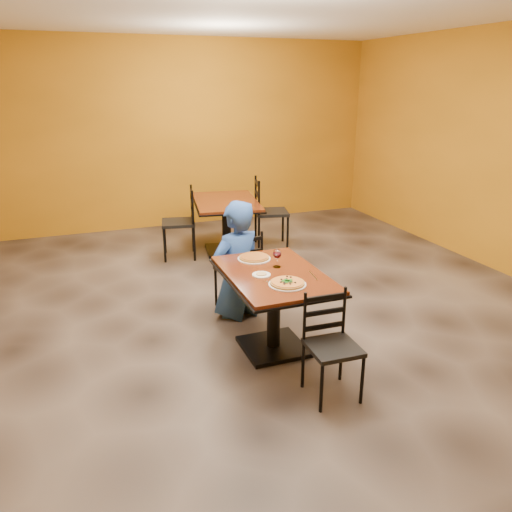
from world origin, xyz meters
name	(u,v)px	position (x,y,z in m)	size (l,w,h in m)	color
floor	(254,325)	(0.00, 0.00, 0.00)	(7.00, 8.00, 0.01)	black
wall_back	(168,135)	(0.00, 4.00, 1.50)	(7.00, 0.01, 3.00)	#BD7915
table_main	(274,293)	(0.00, -0.50, 0.56)	(0.83, 1.23, 0.75)	#62250F
table_second	(226,214)	(0.44, 2.32, 0.56)	(1.08, 1.43, 0.75)	#62250F
chair_main_near	(333,348)	(0.15, -1.32, 0.41)	(0.37, 0.37, 0.83)	black
chair_main_far	(238,270)	(-0.01, 0.46, 0.44)	(0.40, 0.40, 0.88)	black
chair_second_left	(178,223)	(-0.25, 2.32, 0.49)	(0.44, 0.44, 0.98)	black
chair_second_right	(271,213)	(1.13, 2.32, 0.51)	(0.46, 0.46, 1.02)	black
diner	(236,259)	(-0.07, 0.32, 0.61)	(0.61, 0.40, 1.22)	navy
plate_main	(287,284)	(0.00, -0.79, 0.76)	(0.31, 0.31, 0.01)	white
pizza_main	(287,283)	(0.00, -0.79, 0.77)	(0.28, 0.28, 0.02)	maroon
plate_far	(254,259)	(-0.04, -0.11, 0.76)	(0.31, 0.31, 0.01)	white
pizza_far	(254,257)	(-0.04, -0.11, 0.77)	(0.28, 0.28, 0.02)	#AF6C21
side_plate	(261,275)	(-0.13, -0.52, 0.76)	(0.16, 0.16, 0.01)	white
dip	(261,274)	(-0.13, -0.52, 0.76)	(0.09, 0.09, 0.01)	tan
wine_glass	(277,258)	(0.08, -0.38, 0.84)	(0.08, 0.08, 0.18)	white
fork	(273,284)	(-0.11, -0.74, 0.75)	(0.01, 0.19, 0.00)	silver
knife	(313,276)	(0.28, -0.69, 0.75)	(0.01, 0.21, 0.00)	silver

